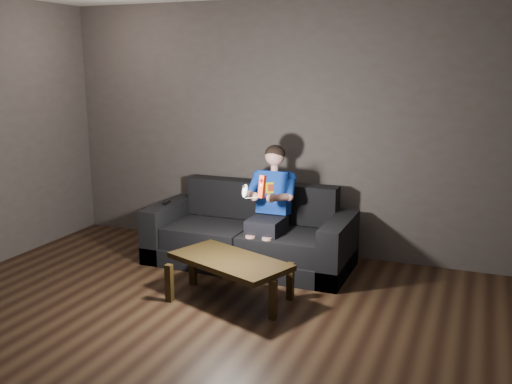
% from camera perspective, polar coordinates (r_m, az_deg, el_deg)
% --- Properties ---
extents(floor, '(5.00, 5.00, 0.00)m').
position_cam_1_polar(floor, '(4.41, -9.72, -14.86)').
color(floor, black).
rests_on(floor, ground).
extents(back_wall, '(5.00, 0.04, 2.70)m').
position_cam_1_polar(back_wall, '(6.21, 2.02, 6.40)').
color(back_wall, '#403837').
rests_on(back_wall, ground).
extents(sofa, '(2.08, 0.90, 0.81)m').
position_cam_1_polar(sofa, '(5.91, -0.57, -4.70)').
color(sofa, black).
rests_on(sofa, floor).
extents(child, '(0.48, 0.59, 1.19)m').
position_cam_1_polar(child, '(5.66, 1.45, -0.71)').
color(child, black).
rests_on(child, sofa).
extents(wii_remote_red, '(0.07, 0.09, 0.21)m').
position_cam_1_polar(wii_remote_red, '(5.16, 0.61, 0.54)').
color(wii_remote_red, '#F23A13').
rests_on(wii_remote_red, child).
extents(nunchuk_white, '(0.07, 0.09, 0.14)m').
position_cam_1_polar(nunchuk_white, '(5.24, -1.12, 0.12)').
color(nunchuk_white, white).
rests_on(nunchuk_white, child).
extents(wii_remote_black, '(0.06, 0.15, 0.03)m').
position_cam_1_polar(wii_remote_black, '(6.17, -8.93, -1.04)').
color(wii_remote_black, black).
rests_on(wii_remote_black, sofa).
extents(coffee_table, '(1.18, 0.87, 0.39)m').
position_cam_1_polar(coffee_table, '(4.98, -2.63, -7.22)').
color(coffee_table, black).
rests_on(coffee_table, floor).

